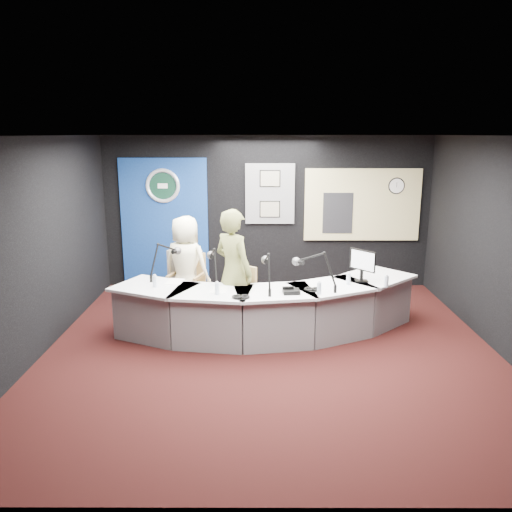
{
  "coord_description": "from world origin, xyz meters",
  "views": [
    {
      "loc": [
        -0.18,
        -6.41,
        2.83
      ],
      "look_at": [
        -0.2,
        0.8,
        1.1
      ],
      "focal_mm": 36.0,
      "sensor_mm": 36.0,
      "label": 1
    }
  ],
  "objects_px": {
    "person_man": "(186,265)",
    "armchair_left": "(186,281)",
    "broadcast_desk": "(266,309)",
    "person_woman": "(234,272)",
    "armchair_right": "(234,297)"
  },
  "relations": [
    {
      "from": "armchair_right",
      "to": "person_woman",
      "type": "relative_size",
      "value": 0.58
    },
    {
      "from": "broadcast_desk",
      "to": "armchair_left",
      "type": "bearing_deg",
      "value": 144.46
    },
    {
      "from": "armchair_left",
      "to": "person_man",
      "type": "height_order",
      "value": "person_man"
    },
    {
      "from": "person_man",
      "to": "armchair_left",
      "type": "bearing_deg",
      "value": -0.0
    },
    {
      "from": "broadcast_desk",
      "to": "armchair_right",
      "type": "distance_m",
      "value": 0.5
    },
    {
      "from": "broadcast_desk",
      "to": "person_woman",
      "type": "xyz_separation_m",
      "value": [
        -0.47,
        0.1,
        0.53
      ]
    },
    {
      "from": "armchair_right",
      "to": "armchair_left",
      "type": "bearing_deg",
      "value": 171.87
    },
    {
      "from": "broadcast_desk",
      "to": "armchair_left",
      "type": "distance_m",
      "value": 1.56
    },
    {
      "from": "armchair_right",
      "to": "person_woman",
      "type": "bearing_deg",
      "value": 0.0
    },
    {
      "from": "armchair_left",
      "to": "armchair_right",
      "type": "bearing_deg",
      "value": -28.37
    },
    {
      "from": "person_man",
      "to": "person_woman",
      "type": "xyz_separation_m",
      "value": [
        0.79,
        -0.81,
        0.11
      ]
    },
    {
      "from": "armchair_right",
      "to": "person_woman",
      "type": "height_order",
      "value": "person_woman"
    },
    {
      "from": "broadcast_desk",
      "to": "person_man",
      "type": "distance_m",
      "value": 1.61
    },
    {
      "from": "broadcast_desk",
      "to": "person_woman",
      "type": "relative_size",
      "value": 2.49
    },
    {
      "from": "broadcast_desk",
      "to": "person_woman",
      "type": "height_order",
      "value": "person_woman"
    }
  ]
}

